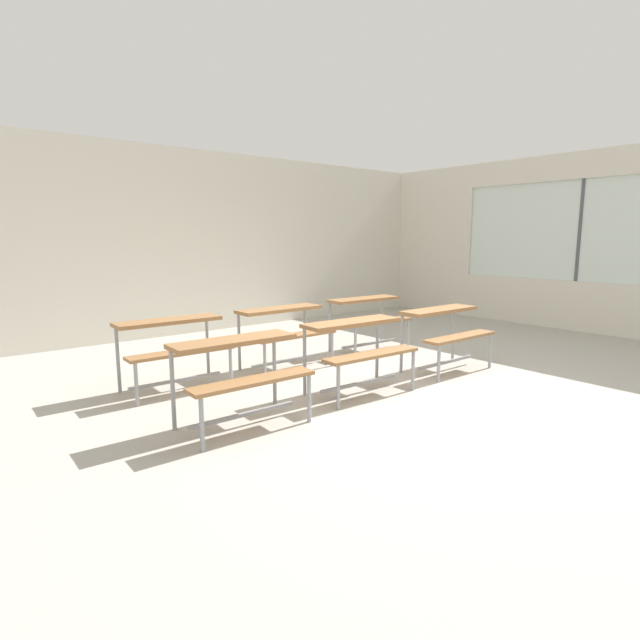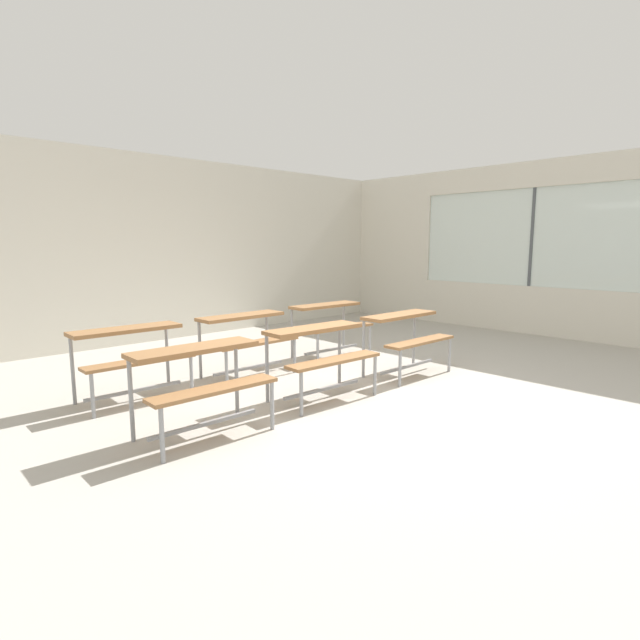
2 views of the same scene
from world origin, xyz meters
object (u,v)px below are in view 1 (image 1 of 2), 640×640
Objects in this scene: desk_bench_r0c0 at (240,361)px; desk_bench_r1c0 at (173,337)px; desk_bench_r0c2 at (446,324)px; desk_bench_r1c1 at (285,323)px; desk_bench_r1c2 at (369,311)px; desk_bench_r0c1 at (358,339)px.

desk_bench_r0c0 is 1.00× the size of desk_bench_r1c0.
desk_bench_r0c2 is 1.00× the size of desk_bench_r1c1.
desk_bench_r0c0 is at bearing -87.91° from desk_bench_r1c0.
desk_bench_r1c2 is (1.49, 0.06, 0.00)m from desk_bench_r1c1.
desk_bench_r0c2 is at bearing 1.89° from desk_bench_r0c1.
desk_bench_r1c1 and desk_bench_r1c2 have the same top height.
desk_bench_r0c0 and desk_bench_r1c0 have the same top height.
desk_bench_r1c0 is 1.41m from desk_bench_r1c1.
desk_bench_r1c2 is (1.47, 1.32, 0.00)m from desk_bench_r0c1.
desk_bench_r0c2 and desk_bench_r1c1 have the same top height.
desk_bench_r0c0 is 1.91m from desk_bench_r1c1.
desk_bench_r1c2 is (2.90, 0.02, 0.00)m from desk_bench_r1c0.
desk_bench_r1c0 is 2.90m from desk_bench_r1c2.
desk_bench_r1c0 is at bearing 92.19° from desk_bench_r0c0.
desk_bench_r0c2 is 1.94m from desk_bench_r1c1.
desk_bench_r1c0 is 0.99× the size of desk_bench_r1c2.
desk_bench_r0c0 is 1.01× the size of desk_bench_r1c1.
desk_bench_r0c2 is (1.43, -0.03, 0.00)m from desk_bench_r0c1.
desk_bench_r1c2 is at bearing 1.82° from desk_bench_r1c1.
desk_bench_r1c1 is 0.98× the size of desk_bench_r1c2.
desk_bench_r0c1 is 1.98m from desk_bench_r1c2.
desk_bench_r1c0 is at bearing -176.87° from desk_bench_r1c2.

